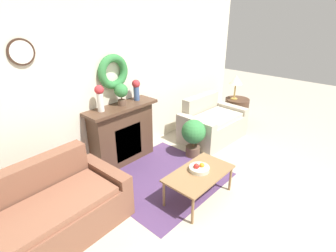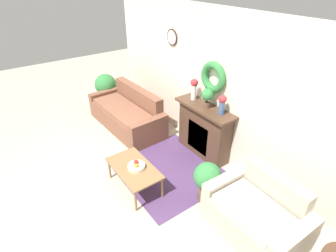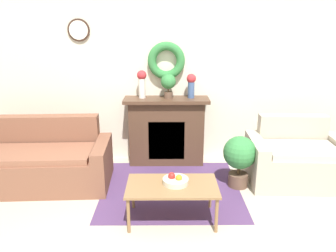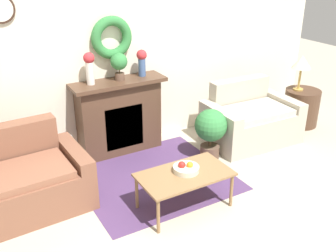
% 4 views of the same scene
% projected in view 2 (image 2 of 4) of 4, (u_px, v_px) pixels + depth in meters
% --- Properties ---
extents(ground_plane, '(16.00, 16.00, 0.00)m').
position_uv_depth(ground_plane, '(104.00, 206.00, 4.10)').
color(ground_plane, '#ADA38E').
extents(floor_rug, '(1.80, 1.67, 0.01)m').
position_uv_depth(floor_rug, '(169.00, 170.00, 4.82)').
color(floor_rug, '#4C335B').
rests_on(floor_rug, ground_plane).
extents(wall_back, '(6.80, 0.19, 2.70)m').
position_uv_depth(wall_back, '(221.00, 90.00, 4.60)').
color(wall_back, beige).
rests_on(wall_back, ground_plane).
extents(fireplace, '(1.26, 0.41, 1.04)m').
position_uv_depth(fireplace, '(204.00, 130.00, 5.02)').
color(fireplace, '#4C3323').
rests_on(fireplace, ground_plane).
extents(couch_left, '(2.06, 0.97, 0.88)m').
position_uv_depth(couch_left, '(128.00, 114.00, 6.02)').
color(couch_left, brown).
rests_on(couch_left, ground_plane).
extents(loveseat_right, '(1.33, 0.91, 0.86)m').
position_uv_depth(loveseat_right, '(257.00, 215.00, 3.57)').
color(loveseat_right, '#B2A893').
rests_on(loveseat_right, ground_plane).
extents(coffee_table, '(0.99, 0.57, 0.42)m').
position_uv_depth(coffee_table, '(134.00, 169.00, 4.27)').
color(coffee_table, olive).
rests_on(coffee_table, ground_plane).
extents(fruit_bowl, '(0.28, 0.28, 0.12)m').
position_uv_depth(fruit_bowl, '(136.00, 166.00, 4.22)').
color(fruit_bowl, beige).
rests_on(fruit_bowl, coffee_table).
extents(vase_on_mantel_left, '(0.14, 0.14, 0.41)m').
position_uv_depth(vase_on_mantel_left, '(194.00, 88.00, 4.88)').
color(vase_on_mantel_left, silver).
rests_on(vase_on_mantel_left, fireplace).
extents(vase_on_mantel_right, '(0.14, 0.14, 0.36)m').
position_uv_depth(vase_on_mantel_right, '(222.00, 103.00, 4.40)').
color(vase_on_mantel_right, '#3D5684').
rests_on(vase_on_mantel_right, fireplace).
extents(potted_plant_on_mantel, '(0.22, 0.22, 0.36)m').
position_uv_depth(potted_plant_on_mantel, '(208.00, 96.00, 4.61)').
color(potted_plant_on_mantel, brown).
rests_on(potted_plant_on_mantel, fireplace).
extents(potted_plant_floor_by_couch, '(0.55, 0.55, 0.88)m').
position_uv_depth(potted_plant_floor_by_couch, '(106.00, 87.00, 6.77)').
color(potted_plant_floor_by_couch, brown).
rests_on(potted_plant_floor_by_couch, ground_plane).
extents(potted_plant_floor_by_loveseat, '(0.43, 0.43, 0.70)m').
position_uv_depth(potted_plant_floor_by_loveseat, '(207.00, 179.00, 4.01)').
color(potted_plant_floor_by_loveseat, brown).
rests_on(potted_plant_floor_by_loveseat, ground_plane).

